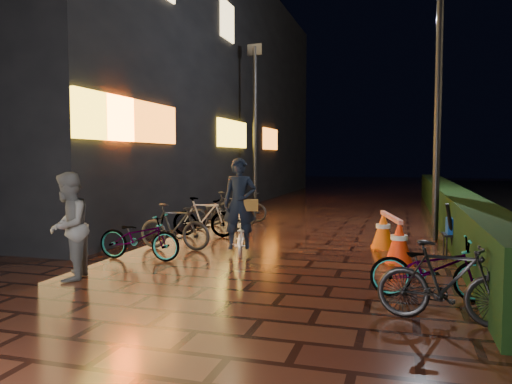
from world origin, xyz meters
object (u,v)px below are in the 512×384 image
(cart_assembly, at_px, (457,228))
(bystander_person, at_px, (68,226))
(cyclist, at_px, (240,219))
(traffic_barrier, at_px, (391,235))

(cart_assembly, bearing_deg, bystander_person, -148.25)
(cyclist, bearing_deg, traffic_barrier, 13.77)
(traffic_barrier, relative_size, cart_assembly, 1.86)
(bystander_person, bearing_deg, traffic_barrier, 106.02)
(traffic_barrier, bearing_deg, cart_assembly, 13.69)
(cart_assembly, bearing_deg, cyclist, -166.25)
(cyclist, xyz_separation_m, traffic_barrier, (2.72, 0.67, -0.29))
(traffic_barrier, distance_m, cart_assembly, 1.22)
(cart_assembly, bearing_deg, traffic_barrier, -166.31)
(cyclist, xyz_separation_m, cart_assembly, (3.90, 0.95, -0.16))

